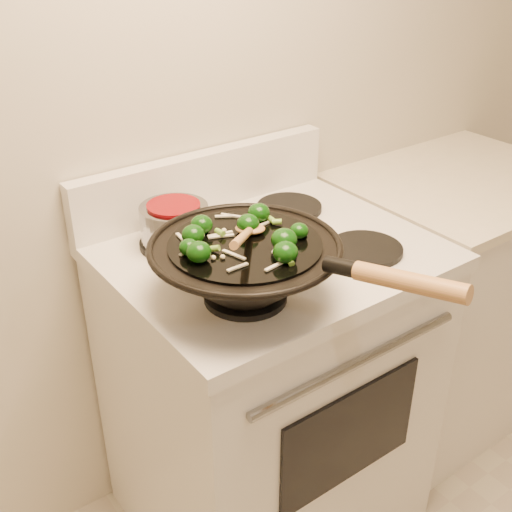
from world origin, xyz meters
TOP-DOWN VIEW (x-y plane):
  - stove at (-0.09, 1.17)m, footprint 0.78×0.67m
  - counter_unit at (0.71, 1.20)m, footprint 0.75×0.62m
  - wok at (-0.27, 1.02)m, footprint 0.41×0.66m
  - stirfry at (-0.27, 1.03)m, footprint 0.27×0.27m
  - wooden_spoon at (-0.28, 1.00)m, footprint 0.22×0.24m
  - saucepan at (-0.27, 1.32)m, footprint 0.17×0.26m

SIDE VIEW (x-z plane):
  - counter_unit at x=0.71m, z-range 0.00..0.91m
  - stove at x=-0.09m, z-range -0.07..1.01m
  - saucepan at x=-0.27m, z-range 0.93..1.03m
  - wok at x=-0.27m, z-range 0.90..1.10m
  - stirfry at x=-0.27m, z-range 1.05..1.10m
  - wooden_spoon at x=-0.28m, z-range 1.04..1.15m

